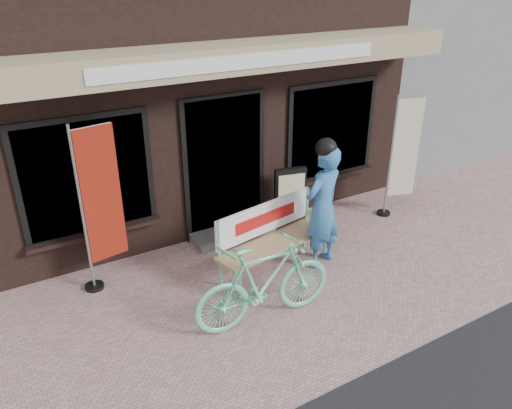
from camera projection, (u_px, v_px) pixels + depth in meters
ground at (297, 295)px, 6.42m from camera, size 70.00×70.00×0.00m
storefront at (146, 17)px, 8.98m from camera, size 7.00×6.77×6.00m
neighbor_right_near at (445, 8)px, 13.37m from camera, size 10.00×7.00×5.60m
bench at (271, 232)px, 6.76m from camera, size 1.81×0.76×0.96m
person at (323, 205)px, 6.72m from camera, size 0.73×0.58×1.85m
bicycle at (264, 283)px, 5.75m from camera, size 1.77×0.60×1.05m
nobori_red at (99, 205)px, 6.19m from camera, size 0.66×0.28×2.22m
nobori_cream at (402, 155)px, 8.09m from camera, size 0.61×0.29×2.04m
menu_stand at (290, 198)px, 7.86m from camera, size 0.52×0.21×1.02m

